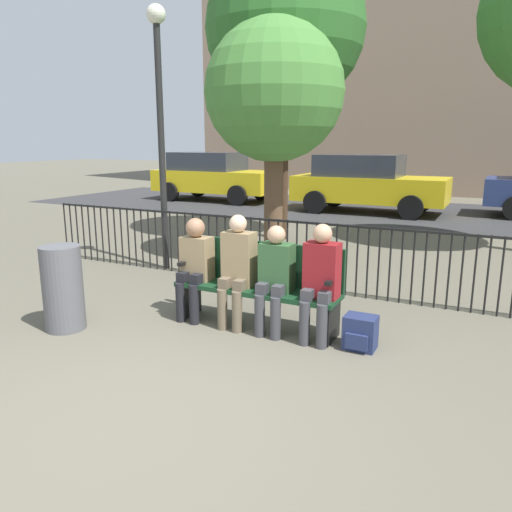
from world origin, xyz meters
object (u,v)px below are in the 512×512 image
at_px(park_bench, 259,282).
at_px(tree_1, 285,29).
at_px(parked_car_2, 367,183).
at_px(seated_person_2, 275,274).
at_px(trash_bin, 63,288).
at_px(parked_car_0, 214,176).
at_px(tree_2, 274,93).
at_px(seated_person_0, 195,263).
at_px(seated_person_3, 320,277).
at_px(backpack, 360,333).
at_px(lamp_post, 160,102).
at_px(seated_person_1, 237,266).

height_order(park_bench, tree_1, tree_1).
bearing_deg(parked_car_2, seated_person_2, -81.14).
bearing_deg(seated_person_2, trash_bin, -156.02).
bearing_deg(park_bench, parked_car_0, 123.73).
relative_size(tree_2, parked_car_0, 0.93).
relative_size(seated_person_2, parked_car_2, 0.27).
bearing_deg(seated_person_0, seated_person_3, 0.10).
bearing_deg(park_bench, backpack, -7.39).
relative_size(tree_1, lamp_post, 1.43).
relative_size(park_bench, backpack, 5.48).
bearing_deg(seated_person_1, trash_bin, -150.29).
bearing_deg(trash_bin, lamp_post, 103.29).
relative_size(tree_1, parked_car_2, 1.34).
distance_m(seated_person_1, parked_car_2, 9.54).
distance_m(tree_2, trash_bin, 4.60).
distance_m(park_bench, seated_person_0, 0.78).
relative_size(backpack, tree_2, 0.09).
distance_m(seated_person_1, seated_person_3, 0.95).
height_order(seated_person_1, backpack, seated_person_1).
xyz_separation_m(tree_2, trash_bin, (-0.67, -3.94, -2.28)).
height_order(park_bench, trash_bin, park_bench).
bearing_deg(tree_1, parked_car_0, 132.89).
height_order(lamp_post, parked_car_2, lamp_post).
distance_m(backpack, parked_car_0, 12.75).
height_order(seated_person_3, tree_1, tree_1).
height_order(seated_person_1, tree_2, tree_2).
relative_size(park_bench, tree_2, 0.47).
height_order(backpack, trash_bin, trash_bin).
height_order(parked_car_2, trash_bin, parked_car_2).
relative_size(seated_person_0, seated_person_1, 0.94).
bearing_deg(seated_person_0, parked_car_2, 92.94).
height_order(tree_2, parked_car_0, tree_2).
height_order(park_bench, backpack, park_bench).
height_order(backpack, parked_car_2, parked_car_2).
distance_m(seated_person_0, trash_bin, 1.43).
distance_m(seated_person_1, backpack, 1.47).
distance_m(seated_person_0, parked_car_2, 9.50).
bearing_deg(seated_person_0, trash_bin, -139.50).
bearing_deg(trash_bin, backpack, 16.71).
xyz_separation_m(tree_1, parked_car_2, (0.53, 4.66, -3.24)).
distance_m(seated_person_2, lamp_post, 3.74).
bearing_deg(lamp_post, tree_2, 44.68).
height_order(seated_person_0, parked_car_2, parked_car_2).
distance_m(parked_car_0, parked_car_2, 5.41).
relative_size(park_bench, seated_person_0, 1.59).
distance_m(park_bench, seated_person_1, 0.30).
bearing_deg(tree_1, tree_2, -71.37).
bearing_deg(trash_bin, tree_2, 80.36).
height_order(seated_person_3, parked_car_2, parked_car_2).
xyz_separation_m(seated_person_3, backpack, (0.43, -0.02, -0.50)).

